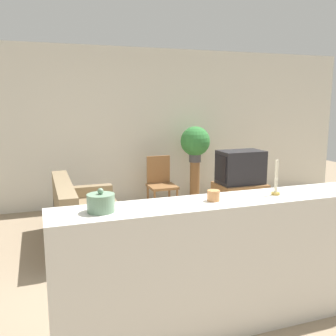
% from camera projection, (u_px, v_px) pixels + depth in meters
% --- Properties ---
extents(ground_plane, '(14.00, 14.00, 0.00)m').
position_uv_depth(ground_plane, '(200.00, 295.00, 3.52)').
color(ground_plane, gray).
extents(wall_back, '(9.00, 0.06, 2.70)m').
position_uv_depth(wall_back, '(120.00, 127.00, 6.47)').
color(wall_back, silver).
rests_on(wall_back, ground_plane).
extents(couch, '(0.84, 1.65, 0.82)m').
position_uv_depth(couch, '(87.00, 222.00, 4.75)').
color(couch, '#847051').
rests_on(couch, ground_plane).
extents(tv_stand, '(0.73, 0.56, 0.54)m').
position_uv_depth(tv_stand, '(239.00, 200.00, 5.84)').
color(tv_stand, olive).
rests_on(tv_stand, ground_plane).
extents(television, '(0.69, 0.43, 0.51)m').
position_uv_depth(television, '(240.00, 167.00, 5.75)').
color(television, '#232328').
rests_on(television, tv_stand).
extents(wooden_chair, '(0.44, 0.44, 0.90)m').
position_uv_depth(wooden_chair, '(161.00, 181.00, 6.16)').
color(wooden_chair, olive).
rests_on(wooden_chair, ground_plane).
extents(plant_stand, '(0.17, 0.17, 0.75)m').
position_uv_depth(plant_stand, '(195.00, 183.00, 6.59)').
color(plant_stand, olive).
rests_on(plant_stand, ground_plane).
extents(potted_plant, '(0.51, 0.51, 0.62)m').
position_uv_depth(potted_plant, '(195.00, 142.00, 6.46)').
color(potted_plant, '#4C4C51').
rests_on(potted_plant, plant_stand).
extents(foreground_counter, '(2.72, 0.44, 1.06)m').
position_uv_depth(foreground_counter, '(226.00, 263.00, 2.99)').
color(foreground_counter, silver).
rests_on(foreground_counter, ground_plane).
extents(decorative_bowl, '(0.19, 0.19, 0.17)m').
position_uv_depth(decorative_bowl, '(101.00, 203.00, 2.56)').
color(decorative_bowl, gray).
rests_on(decorative_bowl, foreground_counter).
extents(candle_jar, '(0.10, 0.10, 0.08)m').
position_uv_depth(candle_jar, '(213.00, 196.00, 2.85)').
color(candle_jar, '#C6844C').
rests_on(candle_jar, foreground_counter).
extents(candlestick, '(0.07, 0.07, 0.29)m').
position_uv_depth(candlestick, '(276.00, 183.00, 3.02)').
color(candlestick, '#B7933D').
rests_on(candlestick, foreground_counter).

